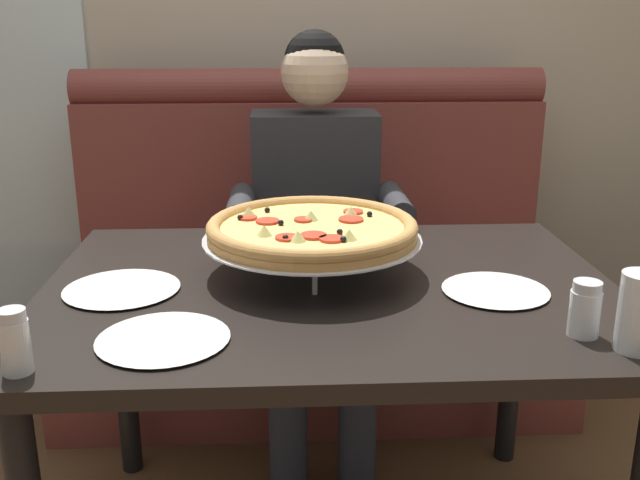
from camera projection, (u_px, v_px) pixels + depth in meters
The scene contains 11 objects.
booth_bench at pixel (313, 279), 2.60m from camera, with size 1.73×0.78×1.13m.
dining_table at pixel (330, 318), 1.64m from camera, with size 1.28×0.93×0.73m.
diner_main at pixel (317, 216), 2.26m from camera, with size 0.54×0.64×1.27m.
pizza at pixel (312, 230), 1.65m from camera, with size 0.51×0.51×0.14m.
shaker_parmesan at pixel (584, 313), 1.34m from camera, with size 0.06×0.06×0.11m.
shaker_pepper_flakes at pixel (15, 346), 1.20m from camera, with size 0.05×0.05×0.11m.
plate_near_left at pixel (122, 286), 1.57m from camera, with size 0.25×0.25×0.02m.
plate_near_right at pixel (163, 336), 1.33m from camera, with size 0.25×0.25×0.02m.
plate_far_side at pixel (495, 288), 1.56m from camera, with size 0.23×0.23×0.02m.
drinking_glass at pixel (639, 316), 1.27m from camera, with size 0.08×0.08×0.15m.
patio_chair at pixel (36, 181), 3.59m from camera, with size 0.42×0.41×0.86m.
Camera 1 is at (-0.10, -1.51, 1.31)m, focal length 40.32 mm.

